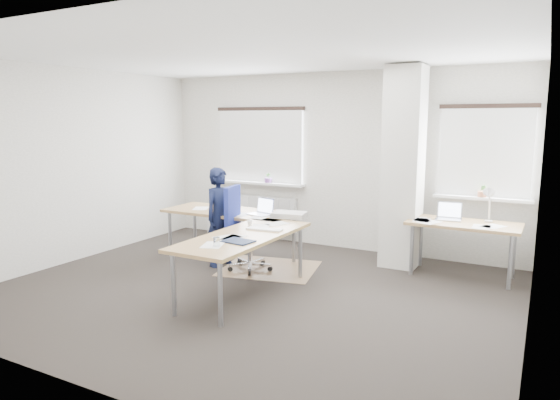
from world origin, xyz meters
The scene contains 8 objects.
ground centered at (0.00, 0.00, 0.00)m, with size 6.00×6.00×0.00m, color black.
room_shell centered at (0.18, 0.45, 1.75)m, with size 6.04×5.04×2.82m.
floor_mat centered at (-0.25, 0.91, 0.00)m, with size 1.27×1.08×0.01m, color #997753.
white_crate centered at (-1.81, 2.16, 0.17)m, with size 0.55×0.39×0.33m, color white.
desk_main centered at (-0.45, 0.47, 0.69)m, with size 2.40×2.62×0.96m.
desk_side centered at (2.16, 1.81, 0.69)m, with size 1.41×0.73×1.22m.
task_chair centered at (-0.50, 0.73, 0.32)m, with size 0.64×0.63×1.16m.
person centered at (-0.95, 0.74, 0.70)m, with size 0.51×0.33×1.40m, color black.
Camera 1 is at (3.05, -4.95, 2.05)m, focal length 32.00 mm.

